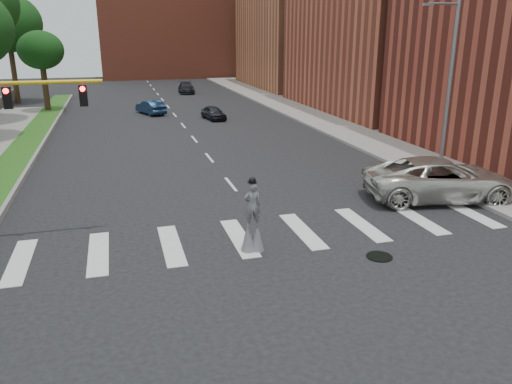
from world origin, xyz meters
name	(u,v)px	position (x,y,z in m)	size (l,w,h in m)	color
ground_plane	(279,244)	(0.00, 0.00, 0.00)	(160.00, 160.00, 0.00)	black
grass_median	(26,147)	(-11.50, 20.00, 0.12)	(2.00, 60.00, 0.25)	#225217
median_curb	(42,146)	(-10.45, 20.00, 0.14)	(0.20, 60.00, 0.28)	gray
sidewalk_right	(324,120)	(12.50, 25.00, 0.09)	(5.00, 90.00, 0.18)	gray
manhole	(379,257)	(3.00, -2.00, 0.02)	(0.90, 0.90, 0.04)	black
building_far	(308,15)	(22.00, 54.00, 10.00)	(16.00, 22.00, 20.00)	#BC6745
building_backdrop	(175,24)	(6.00, 78.00, 9.00)	(26.00, 14.00, 18.00)	#A74A34
streetlight	(448,86)	(10.90, 6.00, 4.90)	(2.05, 0.20, 9.00)	slate
stilt_performer	(252,223)	(-1.11, -0.27, 1.04)	(0.84, 0.53, 2.74)	#312113
suv_crossing	(441,179)	(8.88, 3.00, 0.97)	(3.23, 7.01, 1.95)	beige
car_near	(213,113)	(3.09, 28.37, 0.60)	(1.43, 3.54, 1.21)	black
car_mid	(151,107)	(-2.13, 33.06, 0.68)	(1.44, 4.14, 1.36)	navy
car_far	(186,88)	(3.71, 49.94, 0.67)	(1.89, 4.65, 1.35)	black
tree_5	(7,23)	(-15.84, 45.33, 8.50)	(7.23, 7.23, 11.60)	#312113
tree_6	(41,51)	(-11.83, 37.07, 5.86)	(4.28, 4.28, 7.75)	#312113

